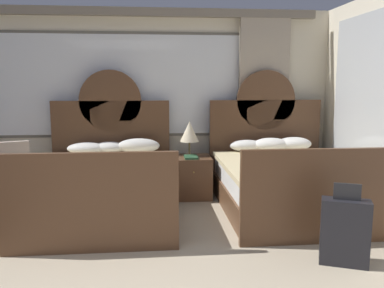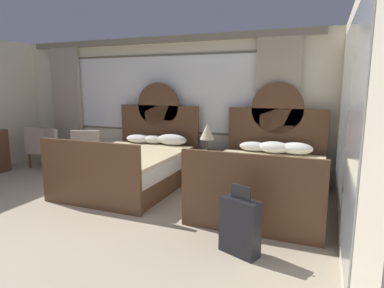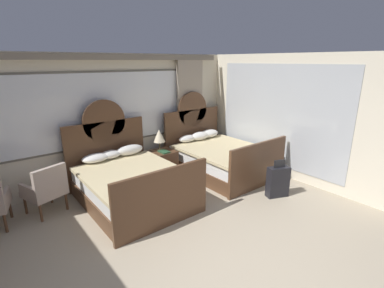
{
  "view_description": "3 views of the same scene",
  "coord_description": "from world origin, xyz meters",
  "views": [
    {
      "loc": [
        0.65,
        -2.06,
        1.64
      ],
      "look_at": [
        1.09,
        2.38,
        0.94
      ],
      "focal_mm": 37.67,
      "sensor_mm": 36.0,
      "label": 1
    },
    {
      "loc": [
        3.09,
        -1.93,
        1.75
      ],
      "look_at": [
        1.27,
        2.6,
        0.88
      ],
      "focal_mm": 30.68,
      "sensor_mm": 36.0,
      "label": 2
    },
    {
      "loc": [
        -2.05,
        -1.62,
        2.55
      ],
      "look_at": [
        1.46,
        2.76,
        0.87
      ],
      "focal_mm": 26.24,
      "sensor_mm": 36.0,
      "label": 3
    }
  ],
  "objects": [
    {
      "name": "armchair_by_window_left",
      "position": [
        -1.27,
        3.33,
        0.47
      ],
      "size": [
        0.72,
        0.72,
        0.88
      ],
      "color": "#B29E8E",
      "rests_on": "ground_plane"
    },
    {
      "name": "bed_near_window",
      "position": [
        0.05,
        2.84,
        0.37
      ],
      "size": [
        1.69,
        2.21,
        1.81
      ],
      "color": "brown",
      "rests_on": "ground_plane"
    },
    {
      "name": "wall_back_window",
      "position": [
        0.0,
        4.04,
        1.42
      ],
      "size": [
        6.67,
        0.22,
        2.7
      ],
      "color": "beige",
      "rests_on": "ground_plane"
    },
    {
      "name": "nightstand_between_beds",
      "position": [
        1.19,
        3.51,
        0.29
      ],
      "size": [
        0.53,
        0.56,
        0.58
      ],
      "color": "brown",
      "rests_on": "ground_plane"
    },
    {
      "name": "table_lamp_on_nightstand",
      "position": [
        1.17,
        3.58,
        0.93
      ],
      "size": [
        0.27,
        0.27,
        0.5
      ],
      "color": "brown",
      "rests_on": "nightstand_between_beds"
    },
    {
      "name": "book_on_nightstand",
      "position": [
        1.17,
        3.4,
        0.6
      ],
      "size": [
        0.18,
        0.26,
        0.03
      ],
      "color": "#285133",
      "rests_on": "nightstand_between_beds"
    },
    {
      "name": "bed_near_mirror",
      "position": [
        2.35,
        2.84,
        0.37
      ],
      "size": [
        1.69,
        2.21,
        1.81
      ],
      "color": "brown",
      "rests_on": "ground_plane"
    },
    {
      "name": "suitcase_on_floor",
      "position": [
        2.35,
        1.23,
        0.31
      ],
      "size": [
        0.46,
        0.33,
        0.75
      ],
      "color": "black",
      "rests_on": "ground_plane"
    }
  ]
}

